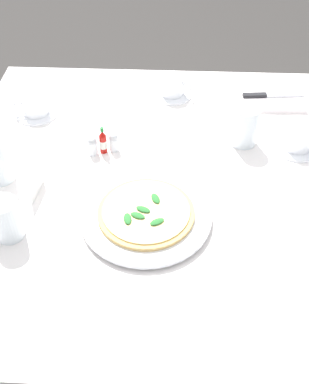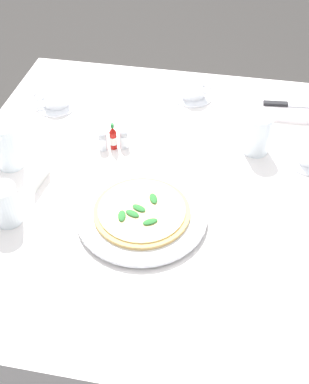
{
  "view_description": "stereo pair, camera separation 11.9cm",
  "coord_description": "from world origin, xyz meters",
  "px_view_note": "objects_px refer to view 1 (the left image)",
  "views": [
    {
      "loc": [
        0.02,
        -0.94,
        1.59
      ],
      "look_at": [
        -0.02,
        -0.08,
        0.76
      ],
      "focal_mm": 44.59,
      "sensor_mm": 36.0,
      "label": 1
    },
    {
      "loc": [
        0.14,
        -0.93,
        1.59
      ],
      "look_at": [
        -0.02,
        -0.08,
        0.76
      ],
      "focal_mm": 44.59,
      "sensor_mm": 36.0,
      "label": 2
    }
  ],
  "objects_px": {
    "pizza_plate": "(146,216)",
    "napkin_folded": "(269,99)",
    "salt_shaker": "(114,143)",
    "pizza": "(146,212)",
    "coffee_cup_far_left": "(35,107)",
    "water_glass_right_edge": "(245,128)",
    "coffee_cup_near_left": "(172,87)",
    "coffee_cup_left_edge": "(298,139)",
    "hot_sauce_bottle": "(103,142)",
    "menu_card": "(36,184)",
    "water_glass_center_back": "(7,221)",
    "pepper_shaker": "(93,147)",
    "dinner_knife": "(270,95)"
  },
  "relations": [
    {
      "from": "coffee_cup_left_edge",
      "to": "water_glass_center_back",
      "type": "xyz_separation_m",
      "value": [
        -0.73,
        -0.36,
        0.02
      ]
    },
    {
      "from": "coffee_cup_left_edge",
      "to": "napkin_folded",
      "type": "xyz_separation_m",
      "value": [
        -0.05,
        0.24,
        -0.02
      ]
    },
    {
      "from": "dinner_knife",
      "to": "salt_shaker",
      "type": "xyz_separation_m",
      "value": [
        -0.47,
        -0.27,
        0.0
      ]
    },
    {
      "from": "coffee_cup_far_left",
      "to": "water_glass_right_edge",
      "type": "relative_size",
      "value": 1.13
    },
    {
      "from": "menu_card",
      "to": "pizza",
      "type": "bearing_deg",
      "value": 80.27
    },
    {
      "from": "coffee_cup_near_left",
      "to": "water_glass_right_edge",
      "type": "relative_size",
      "value": 1.12
    },
    {
      "from": "water_glass_center_back",
      "to": "napkin_folded",
      "type": "bearing_deg",
      "value": 41.58
    },
    {
      "from": "coffee_cup_left_edge",
      "to": "menu_card",
      "type": "distance_m",
      "value": 0.73
    },
    {
      "from": "coffee_cup_near_left",
      "to": "menu_card",
      "type": "xyz_separation_m",
      "value": [
        -0.34,
        -0.48,
        -0.0
      ]
    },
    {
      "from": "coffee_cup_left_edge",
      "to": "salt_shaker",
      "type": "height_order",
      "value": "coffee_cup_left_edge"
    },
    {
      "from": "coffee_cup_left_edge",
      "to": "menu_card",
      "type": "height_order",
      "value": "coffee_cup_left_edge"
    },
    {
      "from": "pizza",
      "to": "napkin_folded",
      "type": "relative_size",
      "value": 1.05
    },
    {
      "from": "dinner_knife",
      "to": "menu_card",
      "type": "relative_size",
      "value": 2.18
    },
    {
      "from": "salt_shaker",
      "to": "pepper_shaker",
      "type": "relative_size",
      "value": 1.0
    },
    {
      "from": "water_glass_right_edge",
      "to": "pepper_shaker",
      "type": "bearing_deg",
      "value": -170.4
    },
    {
      "from": "coffee_cup_left_edge",
      "to": "water_glass_center_back",
      "type": "bearing_deg",
      "value": -153.58
    },
    {
      "from": "hot_sauce_bottle",
      "to": "salt_shaker",
      "type": "relative_size",
      "value": 1.48
    },
    {
      "from": "hot_sauce_bottle",
      "to": "menu_card",
      "type": "bearing_deg",
      "value": -130.37
    },
    {
      "from": "coffee_cup_near_left",
      "to": "dinner_knife",
      "type": "bearing_deg",
      "value": -4.35
    },
    {
      "from": "coffee_cup_near_left",
      "to": "water_glass_center_back",
      "type": "relative_size",
      "value": 1.24
    },
    {
      "from": "coffee_cup_left_edge",
      "to": "coffee_cup_far_left",
      "type": "relative_size",
      "value": 1.01
    },
    {
      "from": "napkin_folded",
      "to": "pepper_shaker",
      "type": "distance_m",
      "value": 0.6
    },
    {
      "from": "pizza_plate",
      "to": "pizza",
      "type": "relative_size",
      "value": 1.35
    },
    {
      "from": "napkin_folded",
      "to": "menu_card",
      "type": "distance_m",
      "value": 0.79
    },
    {
      "from": "water_glass_right_edge",
      "to": "napkin_folded",
      "type": "distance_m",
      "value": 0.24
    },
    {
      "from": "salt_shaker",
      "to": "hot_sauce_bottle",
      "type": "bearing_deg",
      "value": -160.35
    },
    {
      "from": "coffee_cup_far_left",
      "to": "water_glass_right_edge",
      "type": "height_order",
      "value": "water_glass_right_edge"
    },
    {
      "from": "water_glass_center_back",
      "to": "hot_sauce_bottle",
      "type": "distance_m",
      "value": 0.37
    },
    {
      "from": "pizza",
      "to": "coffee_cup_far_left",
      "type": "relative_size",
      "value": 1.79
    },
    {
      "from": "coffee_cup_far_left",
      "to": "hot_sauce_bottle",
      "type": "height_order",
      "value": "hot_sauce_bottle"
    },
    {
      "from": "coffee_cup_left_edge",
      "to": "salt_shaker",
      "type": "xyz_separation_m",
      "value": [
        -0.52,
        -0.03,
        -0.01
      ]
    },
    {
      "from": "coffee_cup_left_edge",
      "to": "hot_sauce_bottle",
      "type": "bearing_deg",
      "value": -175.68
    },
    {
      "from": "pizza_plate",
      "to": "napkin_folded",
      "type": "bearing_deg",
      "value": 56.01
    },
    {
      "from": "menu_card",
      "to": "napkin_folded",
      "type": "bearing_deg",
      "value": 131.3
    },
    {
      "from": "water_glass_center_back",
      "to": "hot_sauce_bottle",
      "type": "relative_size",
      "value": 1.26
    },
    {
      "from": "dinner_knife",
      "to": "water_glass_right_edge",
      "type": "bearing_deg",
      "value": -120.73
    },
    {
      "from": "pizza_plate",
      "to": "water_glass_center_back",
      "type": "bearing_deg",
      "value": -168.54
    },
    {
      "from": "pizza",
      "to": "coffee_cup_near_left",
      "type": "bearing_deg",
      "value": 84.67
    },
    {
      "from": "coffee_cup_far_left",
      "to": "hot_sauce_bottle",
      "type": "bearing_deg",
      "value": -37.06
    },
    {
      "from": "water_glass_right_edge",
      "to": "water_glass_center_back",
      "type": "xyz_separation_m",
      "value": [
        -0.58,
        -0.38,
        -0.0
      ]
    },
    {
      "from": "pizza_plate",
      "to": "menu_card",
      "type": "distance_m",
      "value": 0.3
    },
    {
      "from": "napkin_folded",
      "to": "water_glass_right_edge",
      "type": "bearing_deg",
      "value": -115.84
    },
    {
      "from": "pepper_shaker",
      "to": "water_glass_center_back",
      "type": "bearing_deg",
      "value": -116.18
    },
    {
      "from": "pepper_shaker",
      "to": "coffee_cup_near_left",
      "type": "bearing_deg",
      "value": 55.66
    },
    {
      "from": "coffee_cup_near_left",
      "to": "menu_card",
      "type": "distance_m",
      "value": 0.59
    },
    {
      "from": "salt_shaker",
      "to": "pizza",
      "type": "bearing_deg",
      "value": -68.11
    },
    {
      "from": "salt_shaker",
      "to": "pepper_shaker",
      "type": "height_order",
      "value": "same"
    },
    {
      "from": "coffee_cup_far_left",
      "to": "napkin_folded",
      "type": "relative_size",
      "value": 0.59
    },
    {
      "from": "menu_card",
      "to": "coffee_cup_left_edge",
      "type": "bearing_deg",
      "value": 113.37
    },
    {
      "from": "coffee_cup_left_edge",
      "to": "napkin_folded",
      "type": "height_order",
      "value": "coffee_cup_left_edge"
    }
  ]
}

